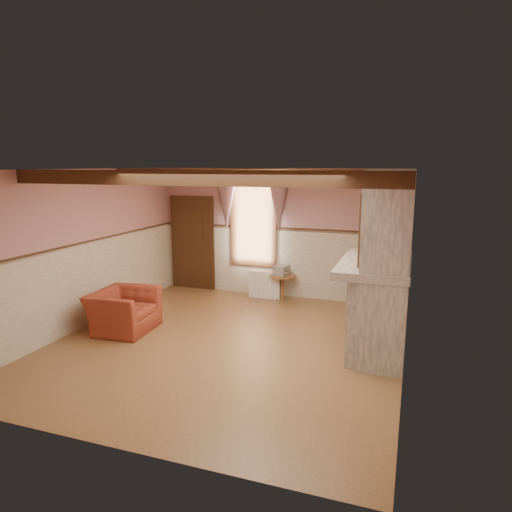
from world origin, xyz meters
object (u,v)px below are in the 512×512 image
(armchair, at_px, (124,311))
(radiator, at_px, (265,284))
(mantel_clock, at_px, (380,246))
(oil_lamp, at_px, (378,248))
(bowl, at_px, (376,259))
(side_table, at_px, (283,287))

(armchair, xyz_separation_m, radiator, (1.71, 2.74, -0.06))
(mantel_clock, distance_m, oil_lamp, 0.47)
(bowl, xyz_separation_m, oil_lamp, (0.00, 0.41, 0.10))
(mantel_clock, bearing_deg, armchair, -160.94)
(radiator, height_order, bowl, bowl)
(side_table, distance_m, mantel_clock, 2.75)
(mantel_clock, xyz_separation_m, oil_lamp, (0.00, -0.47, 0.04))
(oil_lamp, bearing_deg, mantel_clock, 90.00)
(radiator, relative_size, oil_lamp, 2.50)
(armchair, xyz_separation_m, mantel_clock, (4.19, 1.45, 1.16))
(armchair, height_order, radiator, armchair)
(side_table, bearing_deg, oil_lamp, -40.23)
(mantel_clock, bearing_deg, oil_lamp, -90.00)
(side_table, xyz_separation_m, mantel_clock, (2.08, -1.30, 1.25))
(armchair, distance_m, radiator, 3.23)
(side_table, distance_m, oil_lamp, 3.01)
(bowl, bearing_deg, armchair, -172.18)
(side_table, xyz_separation_m, radiator, (-0.40, 0.00, 0.02))
(bowl, bearing_deg, radiator, 138.83)
(bowl, distance_m, oil_lamp, 0.42)
(radiator, height_order, oil_lamp, oil_lamp)
(oil_lamp, bearing_deg, bowl, -90.00)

